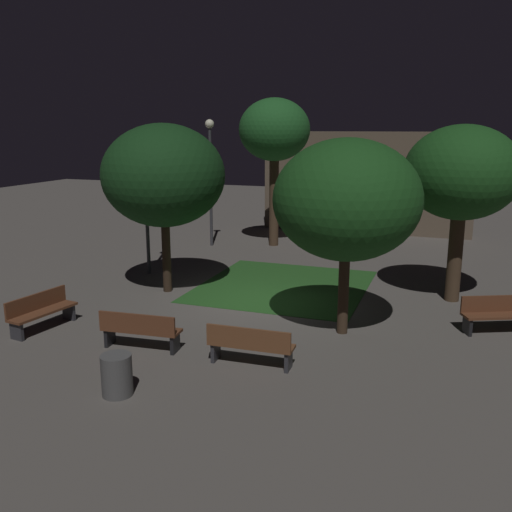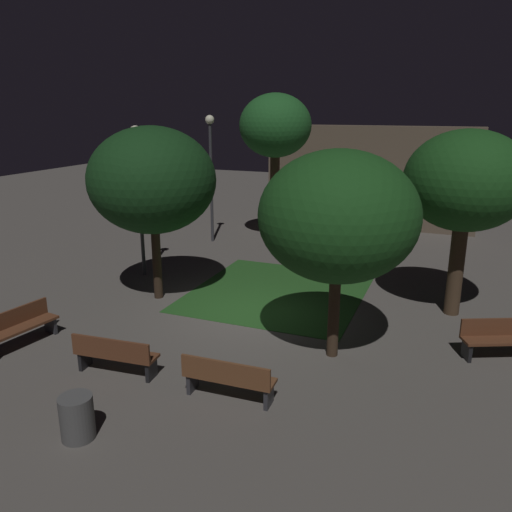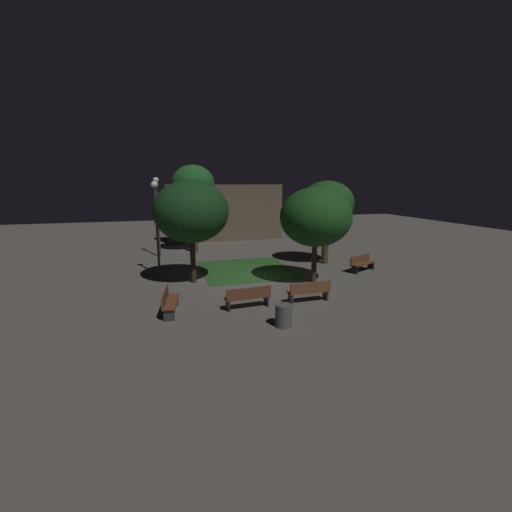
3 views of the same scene
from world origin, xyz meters
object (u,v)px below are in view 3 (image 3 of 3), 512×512
(bench_near_trees, at_px, (309,291))
(tree_back_right, at_px, (327,204))
(tree_back_left, at_px, (191,212))
(tree_right_canopy, at_px, (316,217))
(bench_lawn_edge, at_px, (248,297))
(bench_path_side, at_px, (169,301))
(bench_by_lamp, at_px, (362,263))
(lamp_post_near_wall, at_px, (156,213))
(trash_bin, at_px, (284,315))
(lamp_post_plaza_east, at_px, (157,205))
(tree_tall_center, at_px, (193,185))

(bench_near_trees, bearing_deg, tree_back_right, 58.01)
(tree_back_left, distance_m, tree_right_canopy, 5.91)
(bench_lawn_edge, distance_m, bench_path_side, 3.00)
(bench_path_side, relative_size, bench_by_lamp, 1.01)
(lamp_post_near_wall, xyz_separation_m, trash_bin, (3.96, -7.93, -2.90))
(bench_near_trees, distance_m, lamp_post_plaza_east, 12.60)
(bench_by_lamp, bearing_deg, trash_bin, -139.23)
(tree_right_canopy, xyz_separation_m, lamp_post_near_wall, (-7.26, 3.34, 0.08))
(tree_back_left, bearing_deg, bench_lawn_edge, -69.03)
(bench_near_trees, relative_size, tree_back_left, 0.36)
(tree_back_left, distance_m, trash_bin, 7.39)
(bench_near_trees, xyz_separation_m, lamp_post_near_wall, (-5.84, 5.92, 2.81))
(tree_back_left, distance_m, lamp_post_near_wall, 2.30)
(bench_path_side, bearing_deg, tree_back_left, 71.14)
(tree_tall_center, xyz_separation_m, tree_right_canopy, (4.71, -9.19, -1.45))
(trash_bin, bearing_deg, lamp_post_plaza_east, 106.66)
(bench_near_trees, distance_m, tree_tall_center, 12.91)
(tree_tall_center, xyz_separation_m, tree_back_right, (7.17, -5.57, -1.06))
(bench_near_trees, distance_m, tree_back_left, 6.72)
(bench_lawn_edge, distance_m, bench_by_lamp, 8.50)
(tree_tall_center, relative_size, lamp_post_near_wall, 1.22)
(bench_near_trees, relative_size, lamp_post_plaza_east, 0.35)
(lamp_post_near_wall, distance_m, trash_bin, 9.33)
(bench_by_lamp, relative_size, tree_right_canopy, 0.40)
(bench_near_trees, bearing_deg, trash_bin, -133.08)
(bench_lawn_edge, distance_m, tree_tall_center, 12.51)
(tree_tall_center, bearing_deg, trash_bin, -84.13)
(tree_back_left, relative_size, tree_back_right, 1.01)
(bench_lawn_edge, bearing_deg, lamp_post_plaza_east, 106.05)
(tree_tall_center, height_order, tree_back_right, tree_tall_center)
(lamp_post_plaza_east, bearing_deg, bench_lawn_edge, -73.95)
(bench_path_side, relative_size, trash_bin, 2.37)
(bench_by_lamp, bearing_deg, tree_back_right, 115.19)
(tree_back_right, bearing_deg, tree_tall_center, 142.15)
(tree_back_left, bearing_deg, tree_back_right, 13.33)
(lamp_post_plaza_east, bearing_deg, tree_back_left, -77.29)
(tree_tall_center, height_order, tree_back_left, tree_tall_center)
(tree_right_canopy, relative_size, lamp_post_near_wall, 0.95)
(tree_tall_center, xyz_separation_m, trash_bin, (1.42, -13.78, -4.27))
(tree_back_right, xyz_separation_m, lamp_post_near_wall, (-9.71, -0.27, -0.31))
(lamp_post_plaza_east, distance_m, trash_bin, 13.75)
(tree_tall_center, xyz_separation_m, lamp_post_near_wall, (-2.55, -5.84, -1.37))
(tree_back_left, relative_size, trash_bin, 6.35)
(tree_back_right, relative_size, lamp_post_near_wall, 1.01)
(lamp_post_plaza_east, xyz_separation_m, lamp_post_near_wall, (-0.12, -4.91, -0.15))
(bench_path_side, xyz_separation_m, tree_back_left, (1.34, 3.93, 2.99))
(tree_tall_center, bearing_deg, tree_right_canopy, -62.84)
(bench_near_trees, xyz_separation_m, tree_back_left, (-4.24, 4.27, 2.99))
(bench_path_side, distance_m, bench_by_lamp, 11.12)
(tree_tall_center, height_order, trash_bin, tree_tall_center)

